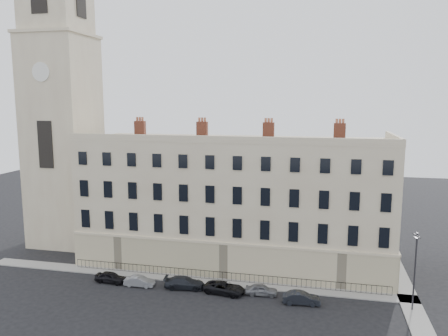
{
  "coord_description": "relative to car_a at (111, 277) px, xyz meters",
  "views": [
    {
      "loc": [
        4.09,
        -38.65,
        19.46
      ],
      "look_at": [
        -6.86,
        10.0,
        11.78
      ],
      "focal_mm": 35.0,
      "sensor_mm": 36.0,
      "label": 1
    }
  ],
  "objects": [
    {
      "name": "railings",
      "position": [
        11.74,
        3.01,
        -0.03
      ],
      "size": [
        35.0,
        0.04,
        0.96
      ],
      "color": "black",
      "rests_on": "ground"
    },
    {
      "name": "car_b",
      "position": [
        3.45,
        -0.21,
        -0.05
      ],
      "size": [
        3.28,
        1.27,
        1.06
      ],
      "primitive_type": "imported",
      "rotation": [
        0.0,
        0.0,
        1.62
      ],
      "color": "gray",
      "rests_on": "ground"
    },
    {
      "name": "car_e",
      "position": [
        16.36,
        0.5,
        -0.03
      ],
      "size": [
        3.34,
        1.55,
        1.11
      ],
      "primitive_type": "imported",
      "rotation": [
        0.0,
        0.0,
        1.64
      ],
      "color": "slate",
      "rests_on": "ground"
    },
    {
      "name": "pavement_east_return",
      "position": [
        30.74,
        5.61,
        -0.52
      ],
      "size": [
        2.0,
        24.0,
        0.12
      ],
      "primitive_type": "cube",
      "color": "gray",
      "rests_on": "ground"
    },
    {
      "name": "car_f",
      "position": [
        20.39,
        -0.62,
        0.02
      ],
      "size": [
        3.72,
        1.55,
        1.2
      ],
      "primitive_type": "imported",
      "rotation": [
        0.0,
        0.0,
        1.65
      ],
      "color": "black",
      "rests_on": "ground"
    },
    {
      "name": "streetlamp",
      "position": [
        30.59,
        0.19,
        3.61
      ],
      "size": [
        0.56,
        1.6,
        7.57
      ],
      "rotation": [
        0.0,
        0.0,
        0.26
      ],
      "color": "#333237",
      "rests_on": "ground"
    },
    {
      "name": "car_a",
      "position": [
        0.0,
        0.0,
        0.0
      ],
      "size": [
        3.5,
        1.59,
        1.17
      ],
      "primitive_type": "imported",
      "rotation": [
        0.0,
        0.0,
        1.51
      ],
      "color": "black",
      "rests_on": "ground"
    },
    {
      "name": "terrace",
      "position": [
        11.77,
        9.58,
        6.91
      ],
      "size": [
        36.22,
        12.22,
        17.0
      ],
      "color": "#C4B192",
      "rests_on": "ground"
    },
    {
      "name": "church_tower",
      "position": [
        -12.26,
        11.6,
        18.08
      ],
      "size": [
        8.0,
        8.13,
        44.0
      ],
      "color": "#C4B192",
      "rests_on": "ground"
    },
    {
      "name": "pavement_terrace",
      "position": [
        7.74,
        2.61,
        -0.52
      ],
      "size": [
        48.0,
        2.0,
        0.12
      ],
      "primitive_type": "cube",
      "color": "gray",
      "rests_on": "ground"
    },
    {
      "name": "car_c",
      "position": [
        8.29,
        0.31,
        0.03
      ],
      "size": [
        4.43,
        2.25,
        1.23
      ],
      "primitive_type": "imported",
      "rotation": [
        0.0,
        0.0,
        1.7
      ],
      "color": "black",
      "rests_on": "ground"
    },
    {
      "name": "car_d",
      "position": [
        12.62,
        0.06,
        -0.0
      ],
      "size": [
        4.38,
        2.44,
        1.16
      ],
      "primitive_type": "imported",
      "rotation": [
        0.0,
        0.0,
        1.44
      ],
      "color": "black",
      "rests_on": "ground"
    },
    {
      "name": "ground",
      "position": [
        17.74,
        -2.39,
        -0.58
      ],
      "size": [
        160.0,
        160.0,
        0.0
      ],
      "primitive_type": "plane",
      "color": "black",
      "rests_on": "ground"
    }
  ]
}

